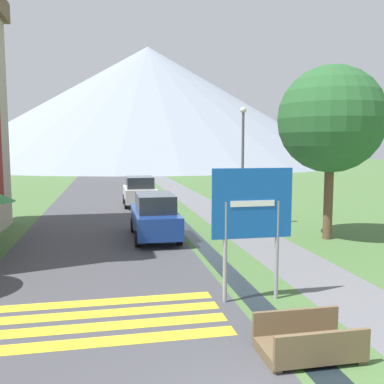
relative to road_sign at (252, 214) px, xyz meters
name	(u,v)px	position (x,y,z in m)	size (l,w,h in m)	color
ground_plane	(146,209)	(-1.10, 15.48, -2.10)	(160.00, 160.00, 0.00)	#476B38
road	(104,192)	(-3.60, 25.48, -2.09)	(6.40, 60.00, 0.01)	#424247
footpath	(179,190)	(2.50, 25.48, -2.09)	(2.20, 60.00, 0.01)	slate
drainage_channel	(150,191)	(0.10, 25.48, -2.09)	(0.60, 60.00, 0.00)	black
crosswalk_marking	(97,320)	(-3.60, -0.49, -2.09)	(5.44, 2.54, 0.01)	yellow
mountain_distant	(148,106)	(5.66, 83.49, 10.15)	(83.29, 83.29, 24.50)	gray
road_sign	(252,214)	(0.00, 0.00, 0.00)	(1.96, 0.11, 3.18)	gray
footbridge	(308,343)	(0.10, -2.78, -1.87)	(1.70, 1.10, 0.65)	brown
parked_car_near	(155,216)	(-1.50, 7.34, -1.19)	(1.75, 4.36, 1.82)	navy
parked_car_far	(140,191)	(-1.38, 16.84, -1.19)	(1.97, 3.81, 1.82)	silver
streetlamp	(243,157)	(2.68, 8.99, 1.10)	(0.28, 0.28, 5.42)	#515156
tree_by_path	(331,120)	(5.25, 5.95, 2.61)	(4.15, 4.15, 6.80)	brown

